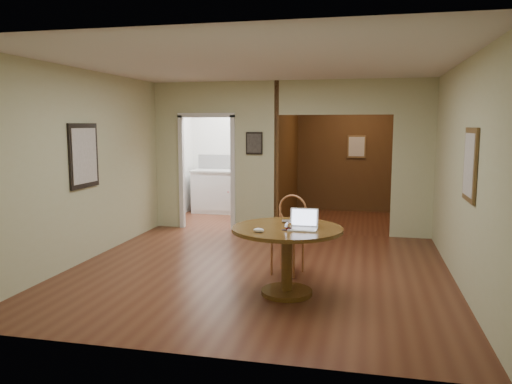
% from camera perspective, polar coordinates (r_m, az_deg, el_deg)
% --- Properties ---
extents(floor, '(5.00, 5.00, 0.00)m').
position_cam_1_polar(floor, '(6.70, 0.12, -9.03)').
color(floor, '#4E2416').
rests_on(floor, ground).
extents(room_shell, '(5.20, 7.50, 5.00)m').
position_cam_1_polar(room_shell, '(9.57, 1.39, 3.85)').
color(room_shell, silver).
rests_on(room_shell, ground).
extents(dining_table, '(1.25, 1.25, 0.78)m').
position_cam_1_polar(dining_table, '(5.69, 3.57, -6.05)').
color(dining_table, brown).
rests_on(dining_table, ground).
extents(chair, '(0.53, 0.53, 1.02)m').
position_cam_1_polar(chair, '(6.54, 3.85, -4.33)').
color(chair, '#AD6A3D').
rests_on(chair, ground).
extents(open_laptop, '(0.32, 0.27, 0.22)m').
position_cam_1_polar(open_laptop, '(5.56, 5.44, -3.60)').
color(open_laptop, white).
rests_on(open_laptop, dining_table).
extents(closed_laptop, '(0.32, 0.23, 0.02)m').
position_cam_1_polar(closed_laptop, '(5.88, 4.42, -3.46)').
color(closed_laptop, '#B0B0B5').
rests_on(closed_laptop, dining_table).
extents(mouse, '(0.12, 0.07, 0.05)m').
position_cam_1_polar(mouse, '(5.36, 0.31, -4.40)').
color(mouse, white).
rests_on(mouse, dining_table).
extents(wine_glass, '(0.09, 0.09, 0.10)m').
position_cam_1_polar(wine_glass, '(5.48, 3.75, -3.89)').
color(wine_glass, white).
rests_on(wine_glass, dining_table).
extents(pen, '(0.15, 0.03, 0.01)m').
position_cam_1_polar(pen, '(5.48, 3.76, -4.35)').
color(pen, '#0D125D').
rests_on(pen, dining_table).
extents(kitchen_cabinet, '(2.06, 0.60, 0.94)m').
position_cam_1_polar(kitchen_cabinet, '(10.92, -2.04, 0.03)').
color(kitchen_cabinet, white).
rests_on(kitchen_cabinet, ground).
extents(grocery_bag, '(0.31, 0.26, 0.30)m').
position_cam_1_polar(grocery_bag, '(10.77, -0.23, 3.24)').
color(grocery_bag, beige).
rests_on(grocery_bag, kitchen_cabinet).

